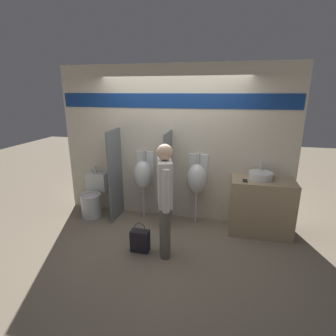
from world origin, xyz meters
The scene contains 12 objects.
ground_plane centered at (0.00, 0.00, 0.00)m, with size 16.00×16.00×0.00m, color gray.
display_wall centered at (0.00, 0.60, 1.36)m, with size 4.12×0.07×2.70m.
sink_counter centered at (1.52, 0.31, 0.45)m, with size 0.98×0.53×0.91m.
sink_basin centered at (1.47, 0.36, 0.97)m, with size 0.37×0.37×0.26m.
cell_phone centered at (1.23, 0.20, 0.92)m, with size 0.07×0.14×0.01m.
divider_near_counter centered at (-1.00, 0.30, 0.82)m, with size 0.03×0.55×1.63m.
divider_mid centered at (-0.03, 0.30, 0.82)m, with size 0.03×0.55×1.63m.
urinal_near_counter centered at (-0.51, 0.42, 0.82)m, with size 0.34×0.33×1.25m.
urinal_far centered at (0.45, 0.42, 0.82)m, with size 0.34×0.33×1.25m.
toilet centered at (-1.48, 0.28, 0.33)m, with size 0.39×0.54×0.92m.
person_in_vest centered at (0.14, -0.64, 0.89)m, with size 0.29×0.54×1.61m.
shopping_bag centered at (-0.23, -0.65, 0.17)m, with size 0.27×0.15×0.45m.
Camera 1 is at (0.92, -3.83, 2.25)m, focal length 28.00 mm.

